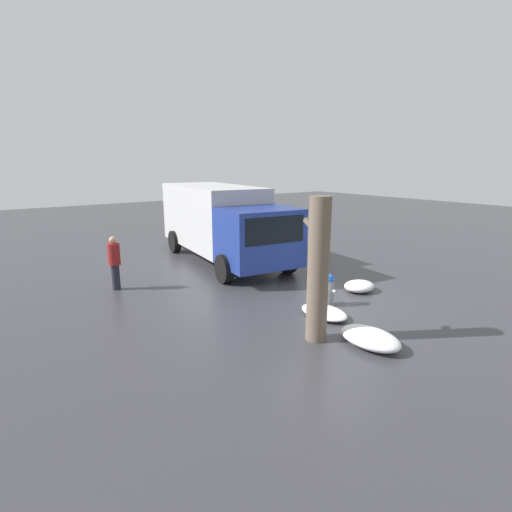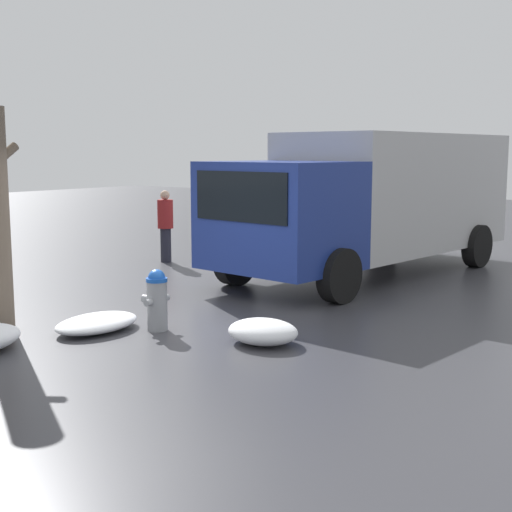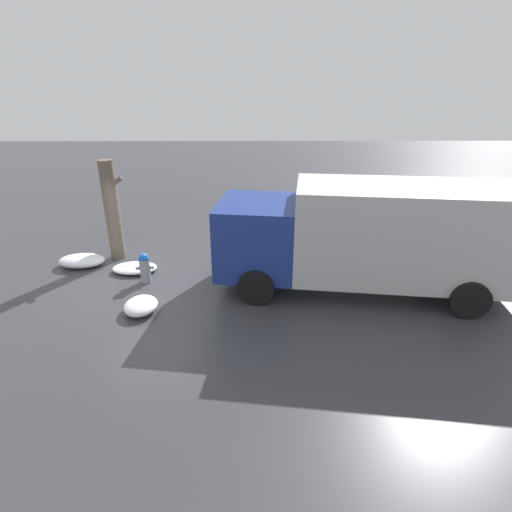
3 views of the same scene
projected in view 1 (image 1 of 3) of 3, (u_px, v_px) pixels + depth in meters
ground_plane at (328, 305)px, 10.48m from camera, size 60.00×60.00×0.00m
fire_hydrant at (329, 289)px, 10.37m from camera, size 0.48×0.39×0.85m
tree_trunk at (318, 270)px, 8.11m from camera, size 0.67×0.44×3.02m
delivery_truck at (221, 220)px, 14.97m from camera, size 7.63×3.38×2.78m
pedestrian at (114, 261)px, 11.58m from camera, size 0.35×0.35×1.58m
snow_pile_by_hydrant at (324, 312)px, 9.68m from camera, size 1.28×0.84×0.22m
snow_pile_curbside at (370, 338)px, 8.12m from camera, size 1.34×0.86×0.34m
snow_pile_by_tree at (359, 286)px, 11.56m from camera, size 0.78×0.94×0.31m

